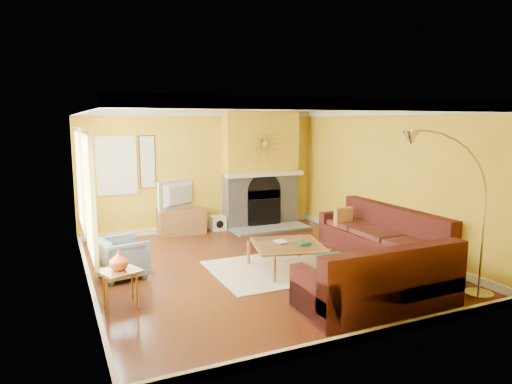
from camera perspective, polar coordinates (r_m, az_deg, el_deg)
name	(u,v)px	position (r m, az deg, el deg)	size (l,w,h in m)	color
floor	(258,266)	(7.97, 0.20, -9.29)	(5.50, 6.00, 0.02)	#602B14
ceiling	(258,106)	(7.57, 0.21, 10.67)	(5.50, 6.00, 0.02)	white
wall_back	(203,171)	(10.44, -6.63, 2.65)	(5.50, 0.02, 2.70)	gold
wall_front	(372,226)	(5.11, 14.31, -4.11)	(5.50, 0.02, 2.70)	gold
wall_left	(82,200)	(6.99, -20.87, -0.96)	(0.02, 6.00, 2.70)	gold
wall_right	(388,180)	(9.13, 16.19, 1.46)	(0.02, 6.00, 2.70)	gold
baseboard	(258,263)	(7.94, 0.20, -8.81)	(5.50, 6.00, 0.12)	white
crown_molding	(258,111)	(7.57, 0.21, 10.14)	(5.50, 6.00, 0.12)	white
window_left_near	(79,179)	(8.26, -21.20, 1.51)	(0.06, 1.22, 1.72)	white
window_left_far	(88,196)	(6.38, -20.25, -0.45)	(0.06, 1.22, 1.72)	white
window_back	(116,166)	(9.97, -17.04, 3.18)	(0.82, 0.06, 1.22)	white
wall_art	(148,162)	(10.08, -13.39, 3.67)	(0.34, 0.04, 1.14)	white
fireplace	(261,169)	(10.73, 0.60, 2.87)	(1.80, 0.40, 2.70)	gray
mantel	(265,174)	(10.53, 1.15, 2.21)	(1.92, 0.22, 0.08)	white
hearth	(271,229)	(10.47, 1.85, -4.62)	(1.80, 0.70, 0.06)	gray
sunburst	(265,144)	(10.48, 1.14, 6.02)	(0.70, 0.04, 0.70)	olive
rug	(284,268)	(7.85, 3.47, -9.45)	(2.40, 1.80, 0.02)	beige
sectional_sofa	(345,245)	(7.70, 11.07, -6.53)	(3.10, 3.70, 0.90)	#471916
coffee_table	(288,256)	(7.77, 3.99, -8.01)	(1.12, 1.12, 0.44)	white
media_console	(181,221)	(10.21, -9.30, -3.64)	(1.02, 0.46, 0.56)	olive
tv	(181,195)	(10.10, -9.39, -0.35)	(1.08, 0.14, 0.62)	black
subwoofer	(218,223)	(10.50, -4.83, -3.87)	(0.32, 0.32, 0.32)	white
armchair	(122,258)	(7.61, -16.36, -7.90)	(0.69, 0.71, 0.65)	slate
side_table	(120,289)	(6.48, -16.61, -11.51)	(0.47, 0.47, 0.52)	olive
vase	(119,260)	(6.35, -16.77, -8.19)	(0.26, 0.26, 0.27)	#D8591E
book	(276,242)	(7.72, 2.51, -6.30)	(0.18, 0.25, 0.02)	white
arc_lamp	(451,220)	(6.59, 23.15, -3.22)	(1.47, 0.36, 2.35)	silver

